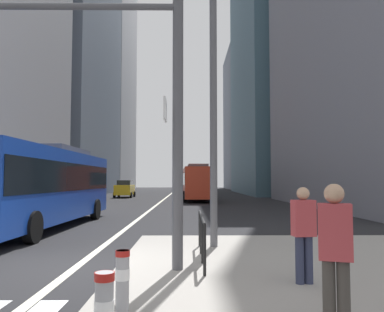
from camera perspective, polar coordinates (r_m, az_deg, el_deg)
ground_plane at (r=29.03m, az=-5.50°, el=-7.35°), size 160.00×160.00×0.00m
median_island at (r=8.62m, az=20.71°, el=-15.77°), size 9.00×10.00×0.15m
lane_centre_line at (r=38.99m, az=-4.22°, el=-6.38°), size 0.20×80.00×0.01m
office_tower_left_mid at (r=62.89m, az=-18.35°, el=16.28°), size 12.98×25.33×46.15m
office_tower_left_far at (r=87.21m, az=-13.10°, el=13.18°), size 12.43×21.04×53.80m
office_tower_right_mid at (r=61.97m, az=13.35°, el=12.33°), size 13.59×25.84×37.58m
office_tower_right_far at (r=88.40m, az=8.97°, el=5.40°), size 11.35×25.29×31.23m
city_bus_blue_oncoming at (r=17.03m, az=-20.81°, el=-3.64°), size 2.88×11.74×3.40m
city_bus_red_receding at (r=38.21m, az=0.68°, el=-3.70°), size 2.94×11.37×3.40m
car_oncoming_mid at (r=45.56m, az=-9.71°, el=-4.69°), size 2.11×4.59×1.94m
car_receding_near at (r=63.65m, az=-0.54°, el=-4.40°), size 2.06×4.59×1.94m
car_receding_far at (r=61.70m, az=0.76°, el=-4.43°), size 2.19×4.40×1.94m
traffic_signal_gantry at (r=8.56m, az=-15.63°, el=11.26°), size 5.95×0.65×6.00m
street_lamp_post at (r=11.26m, az=3.10°, el=13.76°), size 5.50×0.32×8.00m
bollard_left at (r=5.62m, az=-10.05°, el=-17.04°), size 0.20×0.20×0.84m
pedestrian_railing at (r=9.20m, az=1.41°, el=-10.33°), size 0.06×3.38×0.98m
pedestrian_waiting at (r=7.23m, az=15.87°, el=-10.26°), size 0.40×0.28×1.66m
pedestrian_walking at (r=5.03m, az=20.05°, el=-12.61°), size 0.44×0.34×1.74m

